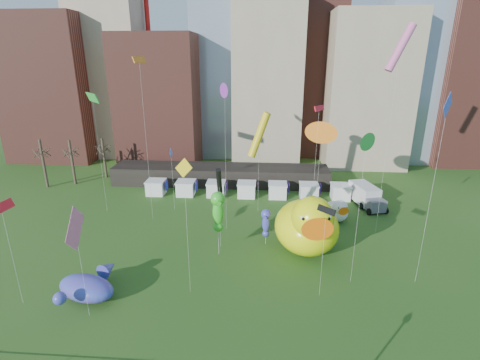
# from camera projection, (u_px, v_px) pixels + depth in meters

# --- Properties ---
(skyline) EXTENTS (101.00, 23.00, 68.00)m
(skyline) POSITION_uv_depth(u_px,v_px,m) (260.00, 58.00, 75.54)
(skyline) COLOR brown
(skyline) RESTS_ON ground
(pavilion) EXTENTS (38.00, 6.00, 3.20)m
(pavilion) POSITION_uv_depth(u_px,v_px,m) (221.00, 175.00, 64.41)
(pavilion) COLOR black
(pavilion) RESTS_ON ground
(vendor_tents) EXTENTS (33.24, 2.80, 2.40)m
(vendor_tents) POSITION_uv_depth(u_px,v_px,m) (247.00, 190.00, 58.58)
(vendor_tents) COLOR white
(vendor_tents) RESTS_ON ground
(bare_trees) EXTENTS (8.44, 6.44, 8.50)m
(bare_trees) POSITION_uv_depth(u_px,v_px,m) (73.00, 161.00, 64.00)
(bare_trees) COLOR #382B21
(bare_trees) RESTS_ON ground
(big_duck) EXTENTS (8.02, 10.35, 7.75)m
(big_duck) POSITION_uv_depth(u_px,v_px,m) (308.00, 225.00, 40.90)
(big_duck) COLOR #EBF40C
(big_duck) RESTS_ON ground
(small_duck) EXTENTS (4.12, 4.88, 3.48)m
(small_duck) POSITION_uv_depth(u_px,v_px,m) (337.00, 210.00, 49.56)
(small_duck) COLOR white
(small_duck) RESTS_ON ground
(seahorse_green) EXTENTS (1.91, 2.22, 7.72)m
(seahorse_green) POSITION_uv_depth(u_px,v_px,m) (218.00, 209.00, 39.83)
(seahorse_green) COLOR silver
(seahorse_green) RESTS_ON ground
(seahorse_purple) EXTENTS (1.37, 1.63, 4.64)m
(seahorse_purple) POSITION_uv_depth(u_px,v_px,m) (266.00, 221.00, 42.85)
(seahorse_purple) COLOR silver
(seahorse_purple) RESTS_ON ground
(whale_inflatable) EXTENTS (6.51, 7.44, 2.58)m
(whale_inflatable) POSITION_uv_depth(u_px,v_px,m) (88.00, 286.00, 33.92)
(whale_inflatable) COLOR #593797
(whale_inflatable) RESTS_ON ground
(box_truck) EXTENTS (4.38, 7.61, 3.05)m
(box_truck) POSITION_uv_depth(u_px,v_px,m) (366.00, 195.00, 55.01)
(box_truck) COLOR silver
(box_truck) RESTS_ON ground
(kite_0) EXTENTS (0.65, 2.66, 10.02)m
(kite_0) POSITION_uv_depth(u_px,v_px,m) (1.00, 208.00, 30.34)
(kite_0) COLOR silver
(kite_0) RESTS_ON ground
(kite_1) EXTENTS (0.32, 3.75, 10.40)m
(kite_1) POSITION_uv_depth(u_px,v_px,m) (75.00, 229.00, 29.09)
(kite_1) COLOR silver
(kite_1) RESTS_ON ground
(kite_2) EXTENTS (0.62, 2.04, 10.01)m
(kite_2) POSITION_uv_depth(u_px,v_px,m) (219.00, 181.00, 40.77)
(kite_2) COLOR silver
(kite_2) RESTS_ON ground
(kite_3) EXTENTS (1.31, 1.29, 15.31)m
(kite_3) POSITION_uv_depth(u_px,v_px,m) (367.00, 142.00, 32.00)
(kite_3) COLOR silver
(kite_3) RESTS_ON ground
(kite_4) EXTENTS (1.68, 0.72, 13.51)m
(kite_4) POSITION_uv_depth(u_px,v_px,m) (184.00, 172.00, 31.04)
(kite_4) COLOR silver
(kite_4) RESTS_ON ground
(kite_5) EXTENTS (0.05, 1.65, 9.51)m
(kite_5) POSITION_uv_depth(u_px,v_px,m) (171.00, 155.00, 51.07)
(kite_5) COLOR silver
(kite_5) RESTS_ON ground
(kite_6) EXTENTS (2.67, 1.46, 14.08)m
(kite_6) POSITION_uv_depth(u_px,v_px,m) (321.00, 132.00, 44.91)
(kite_6) COLOR silver
(kite_6) RESTS_ON ground
(kite_7) EXTENTS (1.00, 1.62, 18.78)m
(kite_7) POSITION_uv_depth(u_px,v_px,m) (225.00, 91.00, 41.87)
(kite_7) COLOR silver
(kite_7) RESTS_ON ground
(kite_8) EXTENTS (1.26, 1.57, 16.94)m
(kite_8) POSITION_uv_depth(u_px,v_px,m) (319.00, 111.00, 36.87)
(kite_8) COLOR silver
(kite_8) RESTS_ON ground
(kite_9) EXTENTS (3.19, 1.61, 25.18)m
(kite_9) POSITION_uv_depth(u_px,v_px,m) (400.00, 48.00, 39.52)
(kite_9) COLOR silver
(kite_9) RESTS_ON ground
(kite_10) EXTENTS (1.50, 1.57, 9.17)m
(kite_10) POSITION_uv_depth(u_px,v_px,m) (326.00, 211.00, 31.70)
(kite_10) COLOR silver
(kite_10) RESTS_ON ground
(kite_11) EXTENTS (3.13, 3.41, 17.07)m
(kite_11) POSITION_uv_depth(u_px,v_px,m) (93.00, 98.00, 48.13)
(kite_11) COLOR silver
(kite_11) RESTS_ON ground
(kite_12) EXTENTS (3.50, 3.14, 14.63)m
(kite_12) POSITION_uv_depth(u_px,v_px,m) (259.00, 135.00, 49.21)
(kite_12) COLOR silver
(kite_12) RESTS_ON ground
(kite_13) EXTENTS (1.47, 1.75, 18.86)m
(kite_13) POSITION_uv_depth(u_px,v_px,m) (447.00, 111.00, 30.97)
(kite_13) COLOR silver
(kite_13) RESTS_ON ground
(kite_14) EXTENTS (0.95, 2.59, 21.68)m
(kite_14) POSITION_uv_depth(u_px,v_px,m) (139.00, 62.00, 44.02)
(kite_14) COLOR silver
(kite_14) RESTS_ON ground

